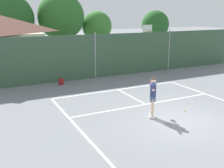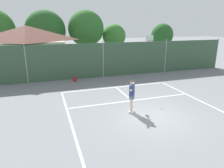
{
  "view_description": "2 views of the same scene",
  "coord_description": "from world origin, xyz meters",
  "px_view_note": "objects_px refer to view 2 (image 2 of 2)",
  "views": [
    {
      "loc": [
        -7.39,
        -8.42,
        4.57
      ],
      "look_at": [
        -1.52,
        3.31,
        1.07
      ],
      "focal_mm": 43.11,
      "sensor_mm": 36.0,
      "label": 1
    },
    {
      "loc": [
        -5.06,
        -8.65,
        4.67
      ],
      "look_at": [
        -1.32,
        2.53,
        1.21
      ],
      "focal_mm": 32.69,
      "sensor_mm": 36.0,
      "label": 2
    }
  ],
  "objects_px": {
    "tennis_player": "(132,93)",
    "tennis_ball": "(161,108)",
    "backpack_red": "(75,79)",
    "basketball_hoop": "(149,47)"
  },
  "relations": [
    {
      "from": "basketball_hoop",
      "to": "tennis_ball",
      "type": "xyz_separation_m",
      "value": [
        -4.66,
        -10.3,
        -2.28
      ]
    },
    {
      "from": "basketball_hoop",
      "to": "backpack_red",
      "type": "relative_size",
      "value": 7.67
    },
    {
      "from": "tennis_player",
      "to": "backpack_red",
      "type": "relative_size",
      "value": 4.01
    },
    {
      "from": "tennis_ball",
      "to": "tennis_player",
      "type": "bearing_deg",
      "value": 177.85
    },
    {
      "from": "basketball_hoop",
      "to": "tennis_ball",
      "type": "bearing_deg",
      "value": -114.37
    },
    {
      "from": "basketball_hoop",
      "to": "backpack_red",
      "type": "bearing_deg",
      "value": -161.38
    },
    {
      "from": "tennis_player",
      "to": "tennis_ball",
      "type": "distance_m",
      "value": 2.11
    },
    {
      "from": "basketball_hoop",
      "to": "tennis_ball",
      "type": "relative_size",
      "value": 53.79
    },
    {
      "from": "basketball_hoop",
      "to": "tennis_player",
      "type": "height_order",
      "value": "basketball_hoop"
    },
    {
      "from": "backpack_red",
      "to": "tennis_ball",
      "type": "bearing_deg",
      "value": -62.82
    }
  ]
}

